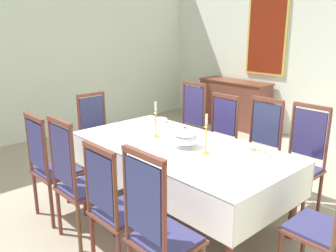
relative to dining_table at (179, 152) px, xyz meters
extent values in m
cube|color=#A39783|center=(0.00, 0.06, -0.72)|extent=(7.09, 6.84, 0.04)
cube|color=silver|center=(-3.58, 0.06, 0.95)|extent=(0.08, 6.84, 3.32)
cylinder|color=brown|center=(-1.03, -0.48, -0.33)|extent=(0.07, 0.07, 0.74)
cylinder|color=brown|center=(1.03, -0.48, -0.33)|extent=(0.07, 0.07, 0.74)
cylinder|color=brown|center=(-1.03, 0.48, -0.33)|extent=(0.07, 0.07, 0.74)
cylinder|color=brown|center=(1.03, 0.48, -0.33)|extent=(0.07, 0.07, 0.74)
cube|color=brown|center=(0.00, 0.00, 0.00)|extent=(2.14, 1.03, 0.08)
cube|color=brown|center=(0.00, 0.00, 0.06)|extent=(2.26, 1.15, 0.03)
cube|color=white|center=(0.00, 0.00, 0.07)|extent=(2.28, 1.17, 0.00)
cube|color=white|center=(0.00, -0.58, -0.10)|extent=(2.28, 0.00, 0.35)
cube|color=white|center=(0.00, 0.58, -0.10)|extent=(2.28, 0.00, 0.35)
cube|color=white|center=(-1.13, 0.00, -0.10)|extent=(0.00, 1.17, 0.35)
cube|color=white|center=(1.13, 0.00, -0.10)|extent=(0.00, 1.17, 0.35)
cylinder|color=brown|center=(-1.03, -0.74, -0.47)|extent=(0.04, 0.04, 0.47)
cylinder|color=brown|center=(-0.65, -0.74, -0.47)|extent=(0.04, 0.04, 0.47)
cylinder|color=brown|center=(-1.03, -1.10, -0.47)|extent=(0.04, 0.04, 0.47)
cylinder|color=brown|center=(-0.65, -1.10, -0.47)|extent=(0.04, 0.04, 0.47)
cube|color=brown|center=(-0.84, -0.92, -0.22)|extent=(0.44, 0.42, 0.03)
cube|color=navy|center=(-0.84, -0.92, -0.19)|extent=(0.40, 0.38, 0.02)
cylinder|color=brown|center=(-1.04, -1.11, 0.09)|extent=(0.03, 0.03, 0.60)
cylinder|color=brown|center=(-0.65, -1.11, 0.09)|extent=(0.03, 0.03, 0.60)
cube|color=navy|center=(-0.84, -1.11, 0.12)|extent=(0.34, 0.02, 0.45)
cube|color=brown|center=(-0.84, -1.11, 0.39)|extent=(0.40, 0.04, 0.04)
cylinder|color=brown|center=(-0.65, 0.74, -0.47)|extent=(0.04, 0.04, 0.47)
cylinder|color=brown|center=(-1.03, 0.74, -0.47)|extent=(0.04, 0.04, 0.47)
cylinder|color=brown|center=(-0.65, 1.10, -0.47)|extent=(0.04, 0.04, 0.47)
cylinder|color=brown|center=(-1.03, 1.10, -0.47)|extent=(0.04, 0.04, 0.47)
cube|color=brown|center=(-0.84, 0.92, -0.22)|extent=(0.44, 0.42, 0.03)
cube|color=navy|center=(-0.84, 0.92, -0.19)|extent=(0.40, 0.38, 0.02)
cylinder|color=brown|center=(-0.65, 1.11, 0.14)|extent=(0.03, 0.03, 0.68)
cylinder|color=brown|center=(-1.04, 1.11, 0.14)|extent=(0.03, 0.03, 0.68)
cube|color=navy|center=(-0.84, 1.11, 0.17)|extent=(0.34, 0.02, 0.52)
cube|color=brown|center=(-0.84, 1.11, 0.48)|extent=(0.40, 0.04, 0.04)
cylinder|color=brown|center=(-0.50, -0.74, -0.47)|extent=(0.04, 0.04, 0.47)
cylinder|color=brown|center=(-0.12, -0.74, -0.47)|extent=(0.04, 0.04, 0.47)
cylinder|color=brown|center=(-0.50, -1.10, -0.47)|extent=(0.04, 0.04, 0.47)
cylinder|color=brown|center=(-0.12, -1.10, -0.47)|extent=(0.04, 0.04, 0.47)
cube|color=brown|center=(-0.31, -0.92, -0.22)|extent=(0.44, 0.42, 0.03)
cube|color=navy|center=(-0.31, -0.92, -0.19)|extent=(0.40, 0.38, 0.02)
cylinder|color=brown|center=(-0.50, -1.11, 0.13)|extent=(0.03, 0.03, 0.67)
cylinder|color=brown|center=(-0.11, -1.11, 0.13)|extent=(0.03, 0.03, 0.67)
cube|color=navy|center=(-0.31, -1.11, 0.16)|extent=(0.34, 0.02, 0.51)
cube|color=brown|center=(-0.31, -1.11, 0.46)|extent=(0.40, 0.04, 0.04)
cylinder|color=brown|center=(-0.12, 0.74, -0.47)|extent=(0.04, 0.04, 0.47)
cylinder|color=brown|center=(-0.50, 0.74, -0.47)|extent=(0.04, 0.04, 0.47)
cylinder|color=brown|center=(-0.12, 1.10, -0.47)|extent=(0.04, 0.04, 0.47)
cylinder|color=brown|center=(-0.50, 1.10, -0.47)|extent=(0.04, 0.04, 0.47)
cube|color=brown|center=(-0.31, 0.92, -0.22)|extent=(0.44, 0.42, 0.03)
cube|color=navy|center=(-0.31, 0.92, -0.19)|extent=(0.40, 0.38, 0.02)
cylinder|color=brown|center=(-0.11, 1.11, 0.09)|extent=(0.03, 0.03, 0.59)
cylinder|color=brown|center=(-0.50, 1.11, 0.09)|extent=(0.03, 0.03, 0.59)
cube|color=navy|center=(-0.31, 1.11, 0.12)|extent=(0.34, 0.02, 0.45)
cube|color=brown|center=(-0.31, 1.11, 0.39)|extent=(0.40, 0.04, 0.04)
cylinder|color=brown|center=(0.10, -0.74, -0.47)|extent=(0.04, 0.04, 0.47)
cylinder|color=brown|center=(0.48, -0.74, -0.47)|extent=(0.04, 0.04, 0.47)
cylinder|color=maroon|center=(0.10, -1.10, -0.47)|extent=(0.04, 0.04, 0.47)
cube|color=brown|center=(0.29, -0.92, -0.22)|extent=(0.44, 0.42, 0.03)
cube|color=navy|center=(0.29, -0.92, -0.19)|extent=(0.40, 0.38, 0.02)
cylinder|color=brown|center=(0.10, -1.11, 0.09)|extent=(0.03, 0.03, 0.58)
cylinder|color=brown|center=(0.49, -1.11, 0.09)|extent=(0.03, 0.03, 0.58)
cube|color=navy|center=(0.29, -1.11, 0.11)|extent=(0.34, 0.02, 0.44)
cube|color=brown|center=(0.29, -1.11, 0.38)|extent=(0.40, 0.04, 0.04)
cylinder|color=brown|center=(0.48, 0.74, -0.47)|extent=(0.04, 0.04, 0.47)
cylinder|color=brown|center=(0.10, 0.74, -0.47)|extent=(0.04, 0.04, 0.47)
cylinder|color=brown|center=(0.48, 1.10, -0.47)|extent=(0.04, 0.04, 0.47)
cylinder|color=brown|center=(0.10, 1.10, -0.47)|extent=(0.04, 0.04, 0.47)
cube|color=brown|center=(0.29, 0.92, -0.22)|extent=(0.44, 0.42, 0.03)
cube|color=navy|center=(0.29, 0.92, -0.19)|extent=(0.40, 0.38, 0.02)
cylinder|color=brown|center=(0.49, 1.11, 0.11)|extent=(0.03, 0.03, 0.63)
cylinder|color=brown|center=(0.10, 1.11, 0.11)|extent=(0.03, 0.03, 0.63)
cube|color=navy|center=(0.29, 1.11, 0.14)|extent=(0.34, 0.02, 0.48)
cube|color=brown|center=(0.29, 1.11, 0.43)|extent=(0.40, 0.04, 0.04)
cylinder|color=brown|center=(0.62, -0.74, -0.47)|extent=(0.04, 0.04, 0.47)
cube|color=brown|center=(0.81, -0.92, -0.22)|extent=(0.44, 0.42, 0.03)
cube|color=navy|center=(0.81, -0.92, -0.19)|extent=(0.40, 0.38, 0.02)
cylinder|color=brown|center=(0.62, -1.11, 0.13)|extent=(0.03, 0.03, 0.68)
cylinder|color=brown|center=(1.01, -1.11, 0.13)|extent=(0.03, 0.03, 0.68)
cube|color=navy|center=(0.81, -1.11, 0.17)|extent=(0.34, 0.02, 0.51)
cube|color=brown|center=(0.81, -1.11, 0.47)|extent=(0.40, 0.04, 0.04)
cylinder|color=brown|center=(1.00, 0.74, -0.47)|extent=(0.04, 0.04, 0.47)
cylinder|color=brown|center=(0.62, 0.74, -0.47)|extent=(0.04, 0.04, 0.47)
cylinder|color=brown|center=(1.00, 1.10, -0.47)|extent=(0.04, 0.04, 0.47)
cylinder|color=brown|center=(0.62, 1.10, -0.47)|extent=(0.04, 0.04, 0.47)
cube|color=brown|center=(0.81, 0.92, -0.22)|extent=(0.44, 0.42, 0.03)
cube|color=navy|center=(0.81, 0.92, -0.19)|extent=(0.40, 0.38, 0.02)
cylinder|color=brown|center=(1.01, 1.11, 0.12)|extent=(0.03, 0.03, 0.64)
cylinder|color=brown|center=(0.62, 1.11, 0.12)|extent=(0.03, 0.03, 0.64)
cube|color=navy|center=(0.81, 1.11, 0.15)|extent=(0.34, 0.02, 0.49)
cube|color=brown|center=(0.81, 1.11, 0.44)|extent=(0.40, 0.04, 0.04)
cylinder|color=brown|center=(-1.29, 0.19, -0.47)|extent=(0.04, 0.04, 0.47)
cylinder|color=brown|center=(-1.29, -0.19, -0.47)|extent=(0.04, 0.04, 0.47)
cylinder|color=brown|center=(-1.65, 0.19, -0.47)|extent=(0.04, 0.04, 0.47)
cylinder|color=brown|center=(-1.65, -0.19, -0.47)|extent=(0.04, 0.04, 0.47)
cube|color=brown|center=(-1.47, 0.00, -0.22)|extent=(0.42, 0.44, 0.03)
cube|color=navy|center=(-1.47, 0.00, -0.19)|extent=(0.38, 0.40, 0.02)
cylinder|color=brown|center=(-1.66, 0.19, 0.08)|extent=(0.03, 0.03, 0.56)
cylinder|color=brown|center=(-1.66, -0.20, 0.08)|extent=(0.03, 0.03, 0.56)
cube|color=navy|center=(-1.66, 0.00, 0.11)|extent=(0.02, 0.34, 0.43)
cube|color=brown|center=(-1.66, 0.00, 0.36)|extent=(0.04, 0.40, 0.04)
cylinder|color=brown|center=(1.29, 0.19, -0.47)|extent=(0.04, 0.04, 0.47)
cube|color=brown|center=(1.47, 0.00, -0.22)|extent=(0.42, 0.44, 0.03)
cube|color=navy|center=(1.47, 0.00, -0.19)|extent=(0.38, 0.40, 0.02)
cylinder|color=white|center=(0.08, 0.00, 0.09)|extent=(0.14, 0.14, 0.02)
ellipsoid|color=white|center=(0.08, 0.00, 0.15)|extent=(0.26, 0.26, 0.12)
ellipsoid|color=silver|center=(0.08, 0.00, 0.22)|extent=(0.23, 0.23, 0.09)
sphere|color=brown|center=(0.08, 0.00, 0.27)|extent=(0.03, 0.03, 0.03)
cylinder|color=gold|center=(-0.35, 0.00, 0.08)|extent=(0.07, 0.07, 0.02)
cylinder|color=gold|center=(-0.35, 0.00, 0.22)|extent=(0.02, 0.02, 0.25)
cone|color=gold|center=(-0.35, 0.00, 0.35)|extent=(0.04, 0.04, 0.02)
cylinder|color=silver|center=(-0.35, 0.00, 0.41)|extent=(0.02, 0.02, 0.10)
cylinder|color=gold|center=(0.35, 0.00, 0.08)|extent=(0.07, 0.07, 0.02)
cylinder|color=gold|center=(0.35, 0.00, 0.22)|extent=(0.02, 0.02, 0.25)
cone|color=gold|center=(0.35, 0.00, 0.35)|extent=(0.04, 0.04, 0.02)
cylinder|color=silver|center=(0.35, 0.00, 0.41)|extent=(0.02, 0.02, 0.10)
cylinder|color=white|center=(0.10, -0.42, 0.10)|extent=(0.19, 0.19, 0.04)
cylinder|color=white|center=(0.10, -0.42, 0.10)|extent=(0.15, 0.15, 0.03)
torus|color=brown|center=(0.10, -0.42, 0.11)|extent=(0.18, 0.18, 0.01)
cylinder|color=white|center=(0.53, 0.40, 0.09)|extent=(0.15, 0.15, 0.03)
cylinder|color=white|center=(0.53, 0.40, 0.10)|extent=(0.12, 0.12, 0.02)
torus|color=brown|center=(0.53, 0.40, 0.11)|extent=(0.15, 0.15, 0.01)
cylinder|color=white|center=(-0.30, -0.41, 0.10)|extent=(0.20, 0.20, 0.04)
cylinder|color=silver|center=(-0.30, -0.41, 0.10)|extent=(0.16, 0.16, 0.03)
torus|color=brown|center=(-0.30, -0.41, 0.11)|extent=(0.19, 0.19, 0.01)
cylinder|color=white|center=(-0.80, 0.45, 0.10)|extent=(0.19, 0.19, 0.04)
cylinder|color=white|center=(-0.80, 0.45, 0.10)|extent=(0.15, 0.15, 0.03)
torus|color=brown|center=(-0.80, 0.45, 0.12)|extent=(0.18, 0.18, 0.01)
cube|color=gold|center=(0.23, -0.46, 0.08)|extent=(0.03, 0.14, 0.00)
ellipsoid|color=gold|center=(0.22, -0.38, 0.08)|extent=(0.03, 0.05, 0.01)
cube|color=gold|center=(0.64, 0.37, 0.08)|extent=(0.02, 0.14, 0.00)
ellipsoid|color=gold|center=(0.64, 0.45, 0.08)|extent=(0.03, 0.05, 0.01)
cube|color=brown|center=(-1.73, 3.20, -0.26)|extent=(1.40, 0.44, 0.88)
cube|color=brown|center=(-1.73, 3.20, 0.19)|extent=(1.44, 0.48, 0.02)
cube|color=maroon|center=(-1.38, 3.43, -0.26)|extent=(0.59, 0.01, 0.70)
cube|color=brown|center=(-2.08, 3.43, -0.26)|extent=(0.59, 0.01, 0.70)
cube|color=#D1B251|center=(-1.27, 3.46, 1.03)|extent=(0.81, 0.04, 1.37)
cube|color=maroon|center=(-1.27, 3.44, 1.03)|extent=(0.73, 0.01, 1.29)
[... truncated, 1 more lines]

